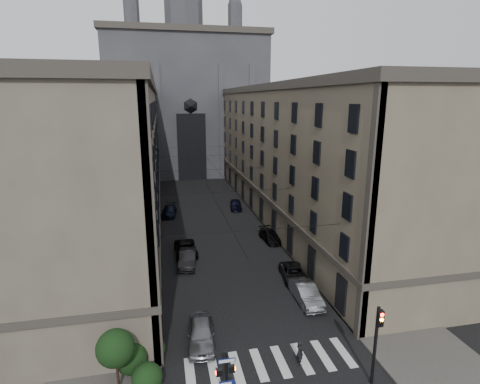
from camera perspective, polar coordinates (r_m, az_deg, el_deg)
sidewalk_left at (r=54.21m, az=-15.78°, el=-4.66°), size 7.00×80.00×0.15m
sidewalk_right at (r=56.60m, az=5.95°, el=-3.40°), size 7.00×80.00×0.15m
zebra_crossing at (r=27.22m, az=4.58°, el=-24.51°), size 11.00×3.20×0.01m
building_left at (r=52.40m, az=-19.66°, el=4.86°), size 13.60×60.60×18.85m
building_right at (r=55.54m, az=9.10°, el=5.98°), size 13.60×60.60×18.85m
gothic_tower at (r=90.54m, az=-8.16°, el=14.42°), size 35.00×23.00×58.00m
pedestrian_signal_left at (r=22.48m, az=-2.11°, el=-26.55°), size 1.02×0.38×4.00m
traffic_light_right at (r=25.03m, az=20.12°, el=-19.99°), size 0.34×0.50×5.20m
shrub_cluster at (r=25.48m, az=-16.24°, el=-23.07°), size 3.90×4.40×3.90m
tram_wires at (r=52.28m, az=-4.77°, el=3.28°), size 14.00×60.00×0.43m
car_left_near at (r=28.46m, az=-5.93°, el=-20.59°), size 2.32×4.93×1.63m
car_left_midnear at (r=39.98m, az=-7.98°, el=-9.96°), size 2.28×4.97×1.58m
car_left_midfar at (r=42.56m, az=-8.25°, el=-8.58°), size 2.52×5.11×1.39m
car_left_far at (r=56.73m, az=-10.75°, el=-2.86°), size 2.66×5.18×1.44m
car_right_near at (r=33.56m, az=10.03°, el=-14.98°), size 1.73×4.83×1.59m
car_right_midnear at (r=37.13m, az=8.16°, el=-12.17°), size 2.68×4.87×1.29m
car_right_midfar at (r=46.17m, az=4.64°, el=-6.69°), size 2.19×4.63×1.31m
car_right_far at (r=59.03m, az=-0.64°, el=-1.92°), size 2.31×4.51×1.47m
pedestrian at (r=26.83m, az=9.08°, el=-23.01°), size 0.54×0.70×1.72m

